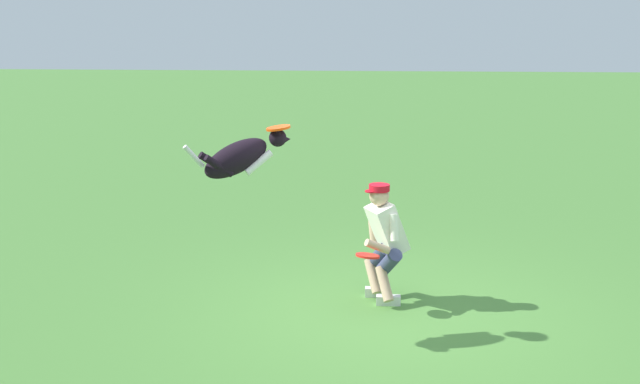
{
  "coord_description": "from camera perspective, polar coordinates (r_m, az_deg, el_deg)",
  "views": [
    {
      "loc": [
        0.18,
        8.24,
        3.21
      ],
      "look_at": [
        0.67,
        -0.06,
        1.31
      ],
      "focal_mm": 47.82,
      "sensor_mm": 36.0,
      "label": 1
    }
  ],
  "objects": [
    {
      "name": "frisbee_held",
      "position": [
        8.81,
        3.21,
        -4.28
      ],
      "size": [
        0.32,
        0.32,
        0.07
      ],
      "primitive_type": "cylinder",
      "rotation": [
        -0.07,
        0.12,
        3.48
      ],
      "color": "red",
      "rests_on": "person"
    },
    {
      "name": "dog",
      "position": [
        8.04,
        -5.33,
        2.36
      ],
      "size": [
        0.97,
        0.61,
        0.53
      ],
      "rotation": [
        0.0,
        0.0,
        3.65
      ],
      "color": "black"
    },
    {
      "name": "ground_plane",
      "position": [
        8.85,
        4.38,
        -8.41
      ],
      "size": [
        60.0,
        60.0,
        0.0
      ],
      "primitive_type": "plane",
      "color": "#4B8138"
    },
    {
      "name": "frisbee_flying",
      "position": [
        8.1,
        -2.81,
        4.31
      ],
      "size": [
        0.24,
        0.24,
        0.06
      ],
      "primitive_type": "cylinder",
      "rotation": [
        -0.03,
        0.13,
        6.25
      ],
      "color": "#EF470D"
    },
    {
      "name": "person",
      "position": [
        9.12,
        4.29,
        -3.13
      ],
      "size": [
        0.51,
        0.7,
        1.29
      ],
      "rotation": [
        0.0,
        0.0,
        0.45
      ],
      "color": "silver",
      "rests_on": "ground_plane"
    }
  ]
}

